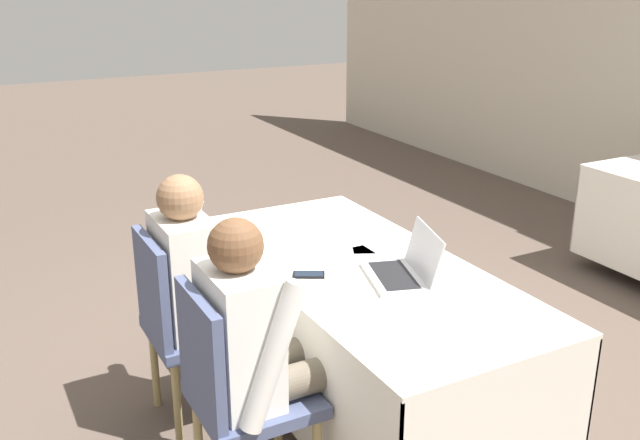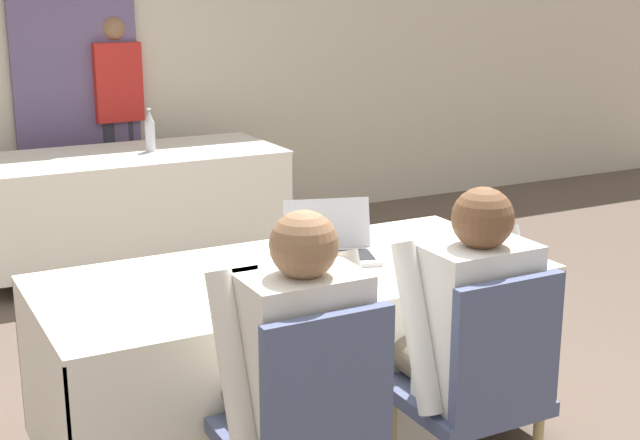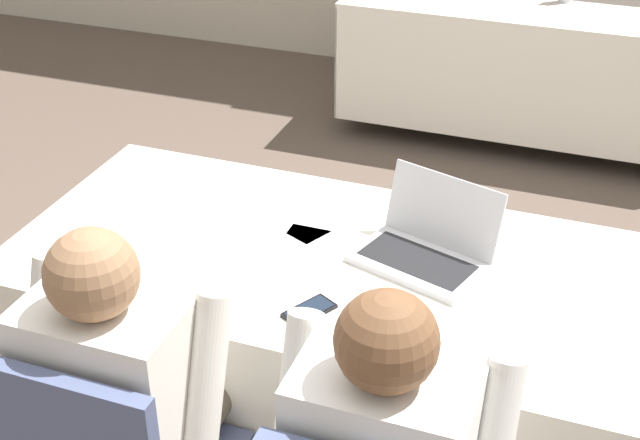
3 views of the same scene
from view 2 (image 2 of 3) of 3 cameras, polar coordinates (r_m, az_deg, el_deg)
name	(u,v)px [view 2 (image 2 of 3)]	position (r m, az deg, el deg)	size (l,w,h in m)	color
wall_back	(74,50)	(6.47, -15.46, 10.42)	(12.00, 0.06, 2.70)	beige
curtain_panel	(75,55)	(6.41, -15.43, 10.16)	(0.86, 0.04, 2.65)	slate
conference_table_near	(294,314)	(3.42, -1.68, -6.03)	(1.91, 0.87, 0.75)	white
conference_table_far	(131,179)	(5.87, -11.98, 2.56)	(1.91, 0.87, 0.75)	white
laptop	(331,248)	(3.50, 0.74, -1.80)	(0.41, 0.35, 0.22)	#B7B7BC
cell_phone	(324,291)	(3.14, 0.23, -4.55)	(0.12, 0.15, 0.01)	black
paper_beside_laptop	(382,250)	(3.63, 3.98, -1.93)	(0.31, 0.36, 0.00)	white
paper_centre_table	(231,262)	(3.49, -5.70, -2.69)	(0.32, 0.36, 0.00)	white
paper_left_edge	(269,276)	(3.31, -3.25, -3.62)	(0.21, 0.30, 0.00)	white
water_bottle	(150,132)	(5.86, -10.83, 5.57)	(0.06, 0.06, 0.28)	#B7B7C1
chair_near_left	(309,430)	(2.71, -0.73, -13.29)	(0.44, 0.44, 0.92)	tan
chair_near_right	(480,387)	(3.02, 10.18, -10.46)	(0.44, 0.44, 0.92)	tan
person_checkered_shirt	(293,368)	(2.73, -1.75, -9.42)	(0.50, 0.52, 1.18)	#665B4C
person_white_shirt	(462,331)	(3.03, 9.11, -7.02)	(0.50, 0.52, 1.18)	#665B4C
person_red_shirt	(117,112)	(6.55, -12.87, 6.78)	(0.36, 0.23, 1.59)	#33333D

